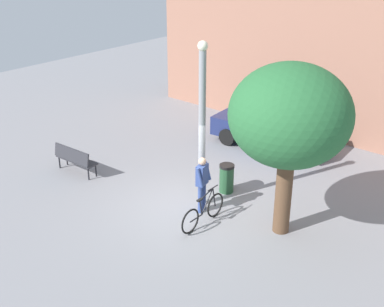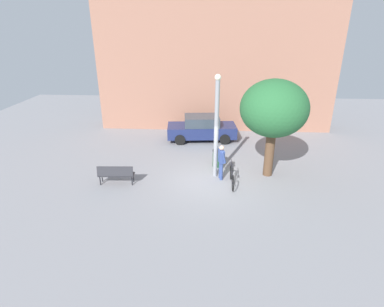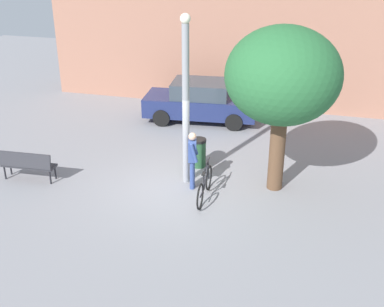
% 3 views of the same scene
% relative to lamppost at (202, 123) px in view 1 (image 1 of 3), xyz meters
% --- Properties ---
extents(ground_plane, '(36.00, 36.00, 0.00)m').
position_rel_lamppost_xyz_m(ground_plane, '(-0.01, -0.42, -2.53)').
color(ground_plane, gray).
extents(building_facade, '(15.51, 2.00, 9.10)m').
position_rel_lamppost_xyz_m(building_facade, '(-0.01, 7.90, 2.02)').
color(building_facade, '#9E6B56').
rests_on(building_facade, ground_plane).
extents(lamppost, '(0.28, 0.28, 4.80)m').
position_rel_lamppost_xyz_m(lamppost, '(0.00, 0.00, 0.00)').
color(lamppost, gray).
rests_on(lamppost, ground_plane).
extents(person_by_lamppost, '(0.38, 0.63, 1.67)m').
position_rel_lamppost_xyz_m(person_by_lamppost, '(0.27, -0.30, -1.56)').
color(person_by_lamppost, '#334784').
rests_on(person_by_lamppost, ground_plane).
extents(park_bench, '(1.62, 0.56, 0.92)m').
position_rel_lamppost_xyz_m(park_bench, '(-4.47, -1.14, -1.98)').
color(park_bench, '#2D2D33').
rests_on(park_bench, ground_plane).
extents(plaza_tree, '(3.03, 3.03, 4.58)m').
position_rel_lamppost_xyz_m(plaza_tree, '(2.53, 0.27, 0.72)').
color(plaza_tree, brown).
rests_on(plaza_tree, ground_plane).
extents(bicycle_black, '(0.09, 1.81, 0.97)m').
position_rel_lamppost_xyz_m(bicycle_black, '(0.75, -0.84, -2.14)').
color(bicycle_black, black).
rests_on(bicycle_black, ground_plane).
extents(parked_car_navy, '(4.34, 2.13, 1.55)m').
position_rel_lamppost_xyz_m(parked_car_navy, '(-0.81, 4.97, -1.75)').
color(parked_car_navy, navy).
rests_on(parked_car_navy, ground_plane).
extents(trash_bin, '(0.46, 0.46, 0.91)m').
position_rel_lamppost_xyz_m(trash_bin, '(0.10, 1.08, -2.07)').
color(trash_bin, '#234C2D').
rests_on(trash_bin, ground_plane).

